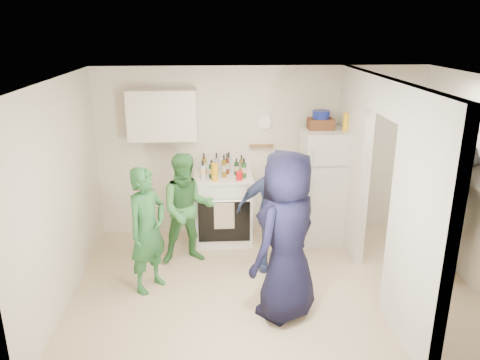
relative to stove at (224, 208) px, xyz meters
name	(u,v)px	position (x,y,z in m)	size (l,w,h in m)	color
floor	(273,287)	(0.57, -1.37, -0.50)	(4.80, 4.80, 0.00)	tan
wall_back	(261,152)	(0.57, 0.33, 0.75)	(4.80, 4.80, 0.00)	silver
wall_front	(304,263)	(0.57, -3.07, 0.75)	(4.80, 4.80, 0.00)	silver
wall_left	(61,195)	(-1.83, -1.37, 0.75)	(3.40, 3.40, 0.00)	silver
wall_right	(480,186)	(2.97, -1.37, 0.75)	(3.40, 3.40, 0.00)	silver
ceiling	(279,79)	(0.57, -1.37, 2.00)	(4.80, 4.80, 0.00)	white
partition_pier_back	(352,162)	(1.77, -0.27, 0.75)	(0.12, 1.20, 2.50)	silver
partition_pier_front	(419,228)	(1.77, -2.47, 0.75)	(0.12, 1.20, 2.50)	silver
partition_header	(388,97)	(1.77, -1.37, 1.80)	(0.12, 1.00, 0.40)	silver
stove	(224,208)	(0.00, 0.00, 0.00)	(0.83, 0.70, 0.99)	white
upper_cabinet	(162,115)	(-0.83, 0.15, 1.35)	(0.95, 0.34, 0.70)	silver
fridge	(325,186)	(1.47, -0.03, 0.33)	(0.68, 0.66, 1.65)	silver
wicker_basket	(321,124)	(1.37, 0.02, 1.23)	(0.35, 0.25, 0.15)	brown
blue_bowl	(321,115)	(1.37, 0.02, 1.36)	(0.24, 0.24, 0.11)	navy
yellow_cup_stack_top	(346,122)	(1.69, -0.13, 1.28)	(0.09, 0.09, 0.25)	yellow
wall_clock	(265,122)	(0.62, 0.31, 1.20)	(0.22, 0.22, 0.03)	white
spice_shelf	(261,146)	(0.57, 0.28, 0.85)	(0.35, 0.08, 0.03)	olive
nook_window	(475,149)	(2.95, -1.17, 1.15)	(0.03, 0.70, 0.80)	black
nook_window_frame	(474,149)	(2.93, -1.17, 1.15)	(0.04, 0.76, 0.86)	white
nook_valance	(476,120)	(2.91, -1.17, 1.50)	(0.04, 0.82, 0.18)	white
yellow_cup_stack_stove	(215,172)	(-0.12, -0.22, 0.62)	(0.09, 0.09, 0.25)	gold
red_cup	(239,176)	(0.22, -0.20, 0.56)	(0.09, 0.09, 0.12)	red
person_green_left	(148,230)	(-0.92, -1.30, 0.27)	(0.56, 0.36, 1.52)	#296834
person_green_center	(187,209)	(-0.49, -0.63, 0.25)	(0.73, 0.57, 1.50)	#41883C
person_denim	(273,212)	(0.61, -0.89, 0.29)	(0.92, 0.38, 1.57)	#394B7D
person_navy	(287,237)	(0.62, -1.92, 0.43)	(0.91, 0.59, 1.86)	black
person_nook	(446,210)	(2.67, -1.24, 0.41)	(1.17, 0.67, 1.81)	black
bottle_a	(204,164)	(-0.27, 0.11, 0.65)	(0.07, 0.07, 0.30)	brown
bottle_b	(212,169)	(-0.16, -0.09, 0.63)	(0.08, 0.08, 0.26)	#143D23
bottle_c	(217,163)	(-0.09, 0.15, 0.65)	(0.07, 0.07, 0.30)	#999FA6
bottle_d	(224,166)	(0.01, -0.06, 0.66)	(0.06, 0.06, 0.33)	brown
bottle_e	(229,162)	(0.09, 0.16, 0.65)	(0.07, 0.07, 0.30)	#989BA9
bottle_f	(237,167)	(0.19, 0.02, 0.62)	(0.07, 0.07, 0.25)	#153A1B
bottle_g	(242,164)	(0.27, 0.14, 0.63)	(0.07, 0.07, 0.26)	olive
bottle_h	(203,170)	(-0.28, -0.13, 0.63)	(0.08, 0.08, 0.26)	#B6BEC3
bottle_i	(227,164)	(0.06, 0.09, 0.65)	(0.06, 0.06, 0.30)	#581F0F
bottle_j	(244,168)	(0.29, -0.10, 0.64)	(0.07, 0.07, 0.28)	#1C521D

